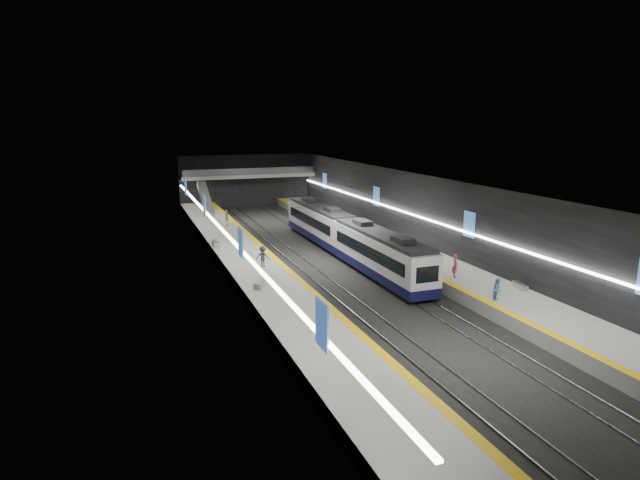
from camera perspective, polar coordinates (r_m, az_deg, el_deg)
name	(u,v)px	position (r m, az deg, el deg)	size (l,w,h in m)	color
ground	(328,263)	(50.81, 0.82, -2.42)	(70.00, 70.00, 0.00)	black
ceiling	(328,178)	(49.31, 0.85, 6.59)	(20.00, 70.00, 0.04)	beige
wall_left	(221,229)	(47.30, -10.54, 1.19)	(0.04, 70.00, 8.00)	black
wall_right	(421,215)	(54.26, 10.75, 2.67)	(0.04, 70.00, 8.00)	black
wall_back	(246,181)	(83.17, -7.92, 6.26)	(20.00, 0.04, 8.00)	black
platform_left	(250,265)	(48.58, -7.47, -2.63)	(5.00, 70.00, 1.00)	slate
tile_surface_left	(250,259)	(48.45, -7.48, -2.05)	(5.00, 70.00, 0.02)	#AEAEA9
tactile_strip_left	(274,257)	(48.95, -4.97, -1.82)	(0.60, 70.00, 0.02)	yellow
platform_right	(398,251)	(53.76, 8.31, -1.15)	(5.00, 70.00, 1.00)	slate
tile_surface_right	(398,246)	(53.64, 8.33, -0.62)	(5.00, 70.00, 0.02)	#AEAEA9
tactile_strip_right	(378,248)	(52.64, 6.22, -0.81)	(0.60, 70.00, 0.02)	yellow
rails	(328,262)	(50.80, 0.82, -2.35)	(6.52, 70.00, 0.12)	gray
train	(346,235)	(52.48, 2.82, 0.53)	(2.69, 30.05, 3.60)	#0E0E36
ad_posters	(324,214)	(50.74, 0.43, 2.77)	(19.94, 53.50, 2.20)	#3A66AF
cove_light_left	(223,231)	(47.38, -10.29, 0.98)	(0.25, 68.60, 0.12)	white
cove_light_right	(419,217)	(54.19, 10.56, 2.45)	(0.25, 68.60, 0.12)	white
mezzanine_bridge	(249,176)	(81.04, -7.62, 6.83)	(20.00, 3.00, 1.50)	gray
escalator	(206,199)	(73.20, -12.11, 4.34)	(1.20, 8.00, 0.60)	#99999E
bench_left_near	(259,284)	(40.58, -6.51, -4.65)	(0.53, 1.90, 0.46)	#99999E
bench_left_far	(216,243)	(54.20, -11.08, -0.34)	(0.54, 1.94, 0.47)	#99999E
bench_right_near	(520,286)	(42.60, 20.58, -4.61)	(0.45, 1.62, 0.40)	#99999E
bench_right_far	(381,230)	(59.94, 6.51, 1.07)	(0.52, 1.87, 0.46)	#99999E
passenger_right_a	(455,266)	(43.83, 14.22, -2.67)	(0.69, 0.45, 1.89)	#B5434F
passenger_right_b	(497,289)	(39.27, 18.41, -5.03)	(0.75, 0.58, 1.54)	#4D6DA7
passenger_left_a	(227,218)	(63.51, -9.92, 2.32)	(1.15, 0.48, 1.96)	beige
passenger_left_b	(263,257)	(45.58, -6.12, -1.80)	(1.18, 0.68, 1.82)	#413F47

